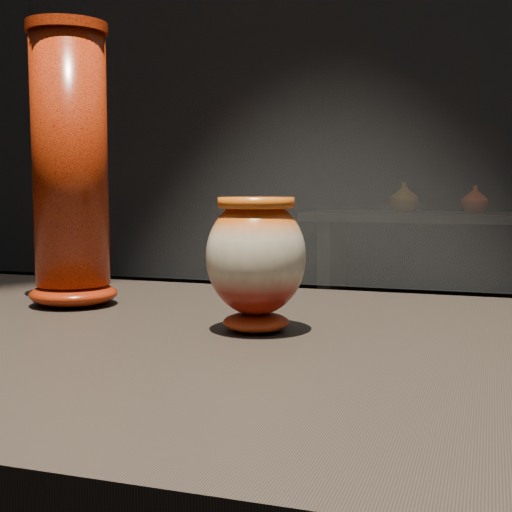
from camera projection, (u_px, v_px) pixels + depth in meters
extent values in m
cube|color=black|center=(477.00, 115.00, 5.43)|extent=(8.00, 3.20, 0.04)
cube|color=black|center=(366.00, 369.00, 0.78)|extent=(2.00, 0.80, 0.05)
ellipsoid|color=maroon|center=(256.00, 322.00, 0.86)|extent=(0.09, 0.09, 0.02)
ellipsoid|color=beige|center=(256.00, 257.00, 0.85)|extent=(0.13, 0.13, 0.14)
cylinder|color=#DD5914|center=(256.00, 203.00, 0.84)|extent=(0.10, 0.10, 0.01)
ellipsoid|color=#AB380B|center=(74.00, 294.00, 1.04)|extent=(0.15, 0.15, 0.03)
cylinder|color=#AB380B|center=(70.00, 161.00, 1.02)|extent=(0.13, 0.13, 0.36)
cylinder|color=#AB380B|center=(67.00, 28.00, 1.00)|extent=(0.14, 0.14, 0.01)
cube|color=black|center=(472.00, 217.00, 4.26)|extent=(2.00, 0.60, 0.05)
cube|color=black|center=(332.00, 285.00, 4.57)|extent=(0.08, 0.50, 0.85)
imported|color=#A06D17|center=(404.00, 197.00, 4.38)|extent=(0.25, 0.25, 0.19)
imported|color=maroon|center=(475.00, 199.00, 4.27)|extent=(0.22, 0.22, 0.17)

